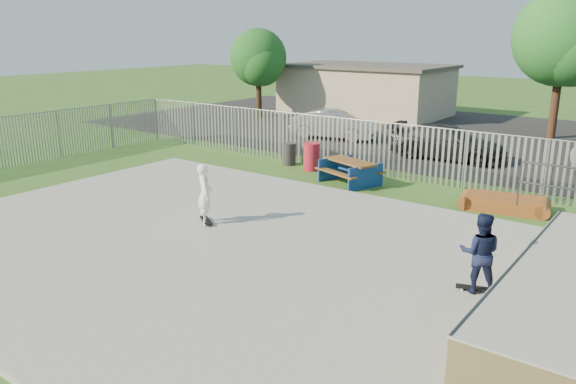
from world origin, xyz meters
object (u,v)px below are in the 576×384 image
Objects in this scene: trash_bin_red at (312,157)px; tree_mid at (564,37)px; car_silver at (334,125)px; skater_navy at (480,253)px; skater_white at (205,194)px; car_dark at (447,142)px; picnic_table at (350,172)px; trash_bin_grey at (289,154)px; tree_left at (258,58)px; funbox at (504,204)px.

trash_bin_red is 0.15× the size of tree_mid.
tree_mid is at bearing -63.90° from car_silver.
skater_navy is (8.82, -7.05, 0.44)m from trash_bin_red.
car_silver is 2.62× the size of skater_white.
trash_bin_red is 0.65× the size of skater_white.
trash_bin_red is at bearing -114.59° from tree_mid.
car_dark is 0.66× the size of tree_mid.
car_silver reaches higher than picnic_table.
skater_white reaches higher than picnic_table.
tree_left reaches higher than trash_bin_grey.
funbox is (5.31, 0.06, -0.21)m from picnic_table.
car_silver is 6.40m from car_dark.
skater_white is (1.47, -7.26, 0.44)m from trash_bin_red.
tree_left reaches higher than funbox.
car_dark reaches higher than picnic_table.
tree_left is at bearing 137.42° from trash_bin_red.
tree_left is at bearing 159.50° from picnic_table.
picnic_table is at bearing -155.66° from car_silver.
tree_left reaches higher than skater_white.
picnic_table reaches higher than funbox.
car_silver is 14.06m from skater_white.
trash_bin_grey is 15.19m from tree_mid.
tree_left is (-18.34, 10.73, 3.44)m from funbox.
funbox is at bearing -149.56° from car_dark.
picnic_table is 9.06m from skater_navy.
car_silver is 0.80× the size of tree_left.
car_silver is 0.59× the size of tree_mid.
trash_bin_grey is at bearing -27.44° from skater_white.
picnic_table is 2.25× the size of trash_bin_red.
tree_mid is 4.44× the size of skater_white.
funbox is 8.85m from trash_bin_grey.
skater_white is at bearing -78.59° from trash_bin_red.
trash_bin_red is 0.25× the size of car_silver.
car_dark is at bearing -19.04° from tree_left.
tree_mid is (8.71, 6.73, 4.20)m from car_silver.
funbox is 2.61× the size of trash_bin_grey.
car_dark is (1.25, 5.86, 0.30)m from picnic_table.
tree_mid is at bearing -21.66° from car_dark.
skater_navy is at bearing -24.09° from picnic_table.
funbox is 0.32× the size of tree_mid.
trash_bin_grey is 0.54× the size of skater_navy.
picnic_table is at bearing 163.38° from car_dark.
picnic_table is at bearing -21.07° from trash_bin_red.
tree_left is at bearing -11.85° from skater_white.
trash_bin_grey is 12.43m from skater_navy.
car_dark is at bearing 55.20° from trash_bin_red.
tree_left is 3.30× the size of skater_white.
picnic_table is 6.47m from skater_white.
car_silver is 11.78m from tree_mid.
trash_bin_red reaches higher than trash_bin_grey.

